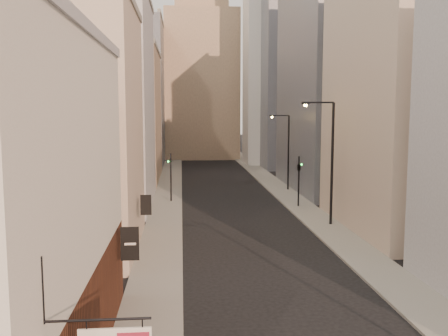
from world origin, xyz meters
TOP-DOWN VIEW (x-y plane):
  - sidewalk_left at (-6.50, 55.00)m, footprint 3.00×140.00m
  - sidewalk_right at (6.50, 55.00)m, footprint 3.00×140.00m
  - left_bldg_beige at (-12.00, 26.00)m, footprint 8.00×12.00m
  - left_bldg_grey at (-12.00, 42.00)m, footprint 8.00×16.00m
  - left_bldg_tan at (-12.00, 60.00)m, footprint 8.00×18.00m
  - left_bldg_wingrid at (-12.00, 80.00)m, footprint 8.00×20.00m
  - right_bldg_beige at (12.00, 30.00)m, footprint 8.00×16.00m
  - right_bldg_wingrid at (12.00, 50.00)m, footprint 8.00×20.00m
  - highrise at (18.00, 78.00)m, footprint 21.00×23.00m
  - clock_tower at (-1.00, 92.00)m, footprint 14.00×14.00m
  - white_tower at (10.00, 78.00)m, footprint 8.00×8.00m
  - streetlamp_mid at (6.83, 31.49)m, footprint 2.63×0.57m
  - streetlamp_far at (7.15, 49.27)m, footprint 2.28×0.66m
  - traffic_light_left at (-6.11, 42.96)m, footprint 0.59×0.52m
  - traffic_light_right at (6.22, 39.13)m, footprint 0.65×0.63m

SIDE VIEW (x-z plane):
  - sidewalk_left at x=-6.50m, z-range 0.00..0.15m
  - sidewalk_right at x=6.50m, z-range 0.00..0.15m
  - traffic_light_left at x=-6.11m, z-range 1.04..6.04m
  - traffic_light_right at x=6.22m, z-range 1.29..6.29m
  - streetlamp_far at x=7.15m, z-range 0.63..9.43m
  - streetlamp_mid at x=6.83m, z-range 0.72..10.78m
  - left_bldg_beige at x=-12.00m, z-range 0.00..16.00m
  - left_bldg_tan at x=-12.00m, z-range 0.00..17.00m
  - left_bldg_grey at x=-12.00m, z-range 0.00..20.00m
  - right_bldg_beige at x=12.00m, z-range 0.00..20.00m
  - left_bldg_wingrid at x=-12.00m, z-range 0.00..24.00m
  - right_bldg_wingrid at x=12.00m, z-range 0.00..26.00m
  - clock_tower at x=-1.00m, z-range -4.82..40.08m
  - white_tower at x=10.00m, z-range -2.14..39.36m
  - highrise at x=18.00m, z-range 0.06..51.26m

